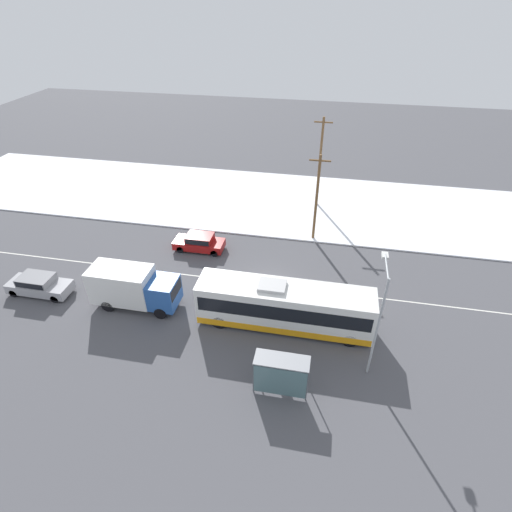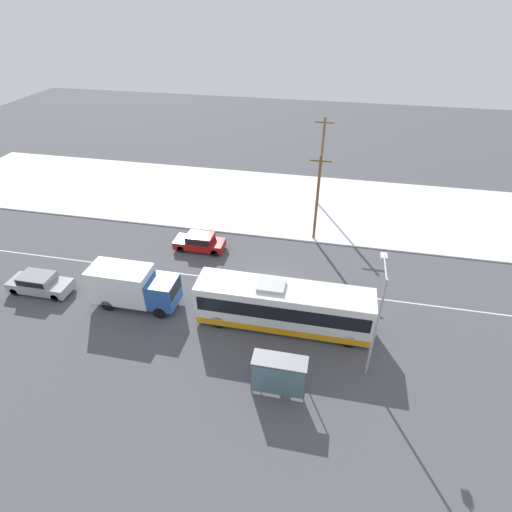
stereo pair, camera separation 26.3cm
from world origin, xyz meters
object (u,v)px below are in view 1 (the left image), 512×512
sedan_car (199,242)px  parked_car_near_truck (39,284)px  box_truck (133,286)px  utility_pole_snowlot (320,161)px  pedestrian_at_stop (277,360)px  streetlamp (380,309)px  utility_pole_roadside (317,197)px  city_bus (284,306)px  bus_shelter (281,372)px

sedan_car → parked_car_near_truck: bearing=38.6°
box_truck → utility_pole_snowlot: bearing=57.7°
parked_car_near_truck → pedestrian_at_stop: size_ratio=2.71×
parked_car_near_truck → pedestrian_at_stop: (18.82, -3.99, 0.24)m
streetlamp → utility_pole_roadside: (-4.42, 14.20, -0.38)m
utility_pole_roadside → pedestrian_at_stop: bearing=-93.6°
pedestrian_at_stop → box_truck: bearing=159.7°
city_bus → utility_pole_roadside: size_ratio=1.46×
parked_car_near_truck → bus_shelter: bus_shelter is taller
sedan_car → pedestrian_at_stop: pedestrian_at_stop is taller
box_truck → streetlamp: bearing=-8.6°
sedan_car → streetlamp: bearing=143.6°
streetlamp → utility_pole_snowlot: (-4.63, 21.32, 0.17)m
box_truck → sedan_car: size_ratio=1.43×
parked_car_near_truck → bus_shelter: size_ratio=1.53×
sedan_car → utility_pole_snowlot: (9.49, 10.89, 3.94)m
box_truck → city_bus: bearing=0.1°
streetlamp → sedan_car: bearing=143.6°
city_bus → bus_shelter: (0.54, -5.53, 0.01)m
pedestrian_at_stop → streetlamp: 6.64m
pedestrian_at_stop → utility_pole_snowlot: utility_pole_snowlot is taller
city_bus → utility_pole_roadside: utility_pole_roadside is taller
bus_shelter → utility_pole_roadside: bearing=88.0°
box_truck → utility_pole_roadside: utility_pole_roadside is taller
city_bus → streetlamp: 6.78m
parked_car_near_truck → utility_pole_roadside: size_ratio=0.59×
city_bus → pedestrian_at_stop: 4.18m
streetlamp → utility_pole_snowlot: bearing=102.3°
parked_car_near_truck → utility_pole_snowlot: 27.53m
streetlamp → utility_pole_roadside: utility_pole_roadside is taller
box_truck → utility_pole_roadside: 17.01m
bus_shelter → utility_pole_roadside: size_ratio=0.39×
bus_shelter → city_bus: bearing=95.6°
box_truck → utility_pole_roadside: (12.09, 11.69, 2.52)m
parked_car_near_truck → sedan_car: bearing=38.6°
box_truck → utility_pole_roadside: size_ratio=0.78×
box_truck → utility_pole_snowlot: size_ratio=0.69×
sedan_car → parked_car_near_truck: 12.91m
pedestrian_at_stop → utility_pole_roadside: utility_pole_roadside is taller
utility_pole_snowlot → parked_car_near_truck: bearing=-136.0°
parked_car_near_truck → pedestrian_at_stop: pedestrian_at_stop is taller
box_truck → streetlamp: 16.95m
sedan_car → parked_car_near_truck: parked_car_near_truck is taller
city_bus → bus_shelter: size_ratio=3.79×
bus_shelter → sedan_car: bearing=124.1°
city_bus → utility_pole_snowlot: bearing=87.1°
utility_pole_roadside → streetlamp: bearing=-72.7°
streetlamp → utility_pole_roadside: bearing=107.3°
city_bus → parked_car_near_truck: (-18.65, -0.15, -0.83)m
city_bus → bus_shelter: 5.55m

